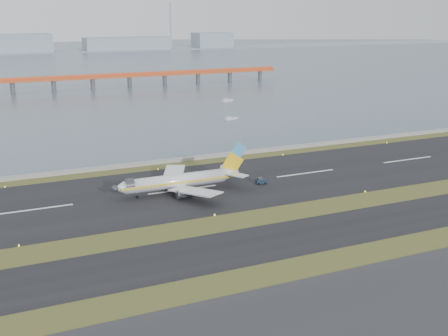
{
  "coord_description": "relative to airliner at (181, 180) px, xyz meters",
  "views": [
    {
      "loc": [
        -50.42,
        -110.17,
        47.83
      ],
      "look_at": [
        9.02,
        22.0,
        7.37
      ],
      "focal_mm": 45.0,
      "sensor_mm": 36.0,
      "label": 1
    }
  ],
  "objects": [
    {
      "name": "workboat_near",
      "position": [
        57.57,
        92.36,
        -2.94
      ],
      "size": [
        7.11,
        3.65,
        1.65
      ],
      "rotation": [
        0.0,
        0.0,
        0.23
      ],
      "color": "silver",
      "rests_on": "ground"
    },
    {
      "name": "workboat_far",
      "position": [
        78.41,
        142.12,
        -2.87
      ],
      "size": [
        8.03,
        5.0,
        1.86
      ],
      "rotation": [
        0.0,
        0.0,
        0.37
      ],
      "color": "silver",
      "rests_on": "ground"
    },
    {
      "name": "pushback_tug",
      "position": [
        23.59,
        -1.9,
        -2.54
      ],
      "size": [
        3.19,
        2.18,
        1.9
      ],
      "rotation": [
        0.0,
        0.0,
        -0.17
      ],
      "color": "#122133",
      "rests_on": "ground"
    },
    {
      "name": "runway_strip",
      "position": [
        1.08,
        2.01,
        -3.41
      ],
      "size": [
        1000.0,
        45.0,
        0.1
      ],
      "primitive_type": "cube",
      "color": "black",
      "rests_on": "ground"
    },
    {
      "name": "ground",
      "position": [
        1.08,
        -27.99,
        -3.46
      ],
      "size": [
        1000.0,
        1000.0,
        0.0
      ],
      "primitive_type": "plane",
      "color": "#344619",
      "rests_on": "ground"
    },
    {
      "name": "red_pier",
      "position": [
        21.08,
        222.01,
        3.82
      ],
      "size": [
        260.0,
        5.0,
        10.2
      ],
      "color": "#C24A21",
      "rests_on": "ground"
    },
    {
      "name": "airliner",
      "position": [
        0.0,
        0.0,
        0.0
      ],
      "size": [
        38.52,
        32.89,
        12.8
      ],
      "color": "silver",
      "rests_on": "ground"
    },
    {
      "name": "taxiway_strip",
      "position": [
        1.08,
        -39.99,
        -3.41
      ],
      "size": [
        1000.0,
        18.0,
        0.1
      ],
      "primitive_type": "cube",
      "color": "black",
      "rests_on": "ground"
    },
    {
      "name": "seawall",
      "position": [
        1.08,
        32.01,
        -2.96
      ],
      "size": [
        1000.0,
        2.5,
        1.0
      ],
      "primitive_type": "cube",
      "color": "gray",
      "rests_on": "ground"
    },
    {
      "name": "far_shoreline",
      "position": [
        14.7,
        592.01,
        2.61
      ],
      "size": [
        1400.0,
        80.0,
        60.5
      ],
      "color": "#8C99A6",
      "rests_on": "ground"
    },
    {
      "name": "bay_water",
      "position": [
        1.08,
        432.01,
        -3.46
      ],
      "size": [
        1400.0,
        800.0,
        1.3
      ],
      "primitive_type": "cube",
      "color": "#4D5D6E",
      "rests_on": "ground"
    }
  ]
}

